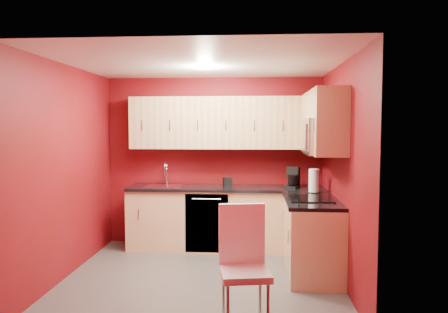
# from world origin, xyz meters

# --- Properties ---
(floor) EXTENTS (3.20, 3.20, 0.00)m
(floor) POSITION_xyz_m (0.00, 0.00, 0.00)
(floor) COLOR #4A4845
(floor) RESTS_ON ground
(ceiling) EXTENTS (3.20, 3.20, 0.00)m
(ceiling) POSITION_xyz_m (0.00, 0.00, 2.50)
(ceiling) COLOR white
(ceiling) RESTS_ON wall_back
(wall_back) EXTENTS (3.20, 0.00, 3.20)m
(wall_back) POSITION_xyz_m (0.00, 1.50, 1.25)
(wall_back) COLOR maroon
(wall_back) RESTS_ON floor
(wall_front) EXTENTS (3.20, 0.00, 3.20)m
(wall_front) POSITION_xyz_m (0.00, -1.50, 1.25)
(wall_front) COLOR maroon
(wall_front) RESTS_ON floor
(wall_left) EXTENTS (0.00, 3.00, 3.00)m
(wall_left) POSITION_xyz_m (-1.60, 0.00, 1.25)
(wall_left) COLOR maroon
(wall_left) RESTS_ON floor
(wall_right) EXTENTS (0.00, 3.00, 3.00)m
(wall_right) POSITION_xyz_m (1.60, 0.00, 1.25)
(wall_right) COLOR maroon
(wall_right) RESTS_ON floor
(base_cabinets_back) EXTENTS (2.80, 0.60, 0.87)m
(base_cabinets_back) POSITION_xyz_m (0.20, 1.20, 0.43)
(base_cabinets_back) COLOR #E7B684
(base_cabinets_back) RESTS_ON floor
(base_cabinets_right) EXTENTS (0.60, 1.30, 0.87)m
(base_cabinets_right) POSITION_xyz_m (1.30, 0.25, 0.43)
(base_cabinets_right) COLOR #E7B684
(base_cabinets_right) RESTS_ON floor
(countertop_back) EXTENTS (2.80, 0.63, 0.04)m
(countertop_back) POSITION_xyz_m (0.20, 1.19, 0.89)
(countertop_back) COLOR black
(countertop_back) RESTS_ON base_cabinets_back
(countertop_right) EXTENTS (0.63, 1.27, 0.04)m
(countertop_right) POSITION_xyz_m (1.29, 0.23, 0.89)
(countertop_right) COLOR black
(countertop_right) RESTS_ON base_cabinets_right
(upper_cabinets_back) EXTENTS (2.80, 0.35, 0.75)m
(upper_cabinets_back) POSITION_xyz_m (0.20, 1.32, 1.83)
(upper_cabinets_back) COLOR tan
(upper_cabinets_back) RESTS_ON wall_back
(upper_cabinets_right) EXTENTS (0.35, 1.55, 0.75)m
(upper_cabinets_right) POSITION_xyz_m (1.42, 0.44, 1.89)
(upper_cabinets_right) COLOR tan
(upper_cabinets_right) RESTS_ON wall_right
(microwave) EXTENTS (0.42, 0.76, 0.42)m
(microwave) POSITION_xyz_m (1.39, 0.20, 1.66)
(microwave) COLOR silver
(microwave) RESTS_ON upper_cabinets_right
(cooktop) EXTENTS (0.50, 0.55, 0.01)m
(cooktop) POSITION_xyz_m (1.28, 0.20, 0.92)
(cooktop) COLOR black
(cooktop) RESTS_ON countertop_right
(sink) EXTENTS (0.52, 0.42, 0.35)m
(sink) POSITION_xyz_m (-0.70, 1.20, 0.94)
(sink) COLOR silver
(sink) RESTS_ON countertop_back
(dishwasher_front) EXTENTS (0.60, 0.02, 0.82)m
(dishwasher_front) POSITION_xyz_m (-0.05, 0.91, 0.43)
(dishwasher_front) COLOR black
(dishwasher_front) RESTS_ON base_cabinets_back
(downlight) EXTENTS (0.20, 0.20, 0.01)m
(downlight) POSITION_xyz_m (0.00, 0.30, 2.48)
(downlight) COLOR white
(downlight) RESTS_ON ceiling
(coffee_maker) EXTENTS (0.25, 0.28, 0.29)m
(coffee_maker) POSITION_xyz_m (1.13, 1.16, 1.06)
(coffee_maker) COLOR black
(coffee_maker) RESTS_ON countertop_back
(napkin_holder) EXTENTS (0.15, 0.15, 0.13)m
(napkin_holder) POSITION_xyz_m (0.21, 1.26, 0.97)
(napkin_holder) COLOR black
(napkin_holder) RESTS_ON countertop_back
(paper_towel) EXTENTS (0.22, 0.22, 0.31)m
(paper_towel) POSITION_xyz_m (1.38, 0.71, 1.07)
(paper_towel) COLOR white
(paper_towel) RESTS_ON countertop_right
(dining_chair) EXTENTS (0.50, 0.52, 1.06)m
(dining_chair) POSITION_xyz_m (0.53, -1.20, 0.53)
(dining_chair) COLOR white
(dining_chair) RESTS_ON floor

